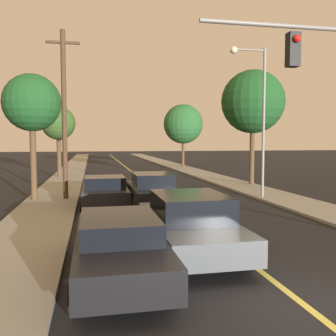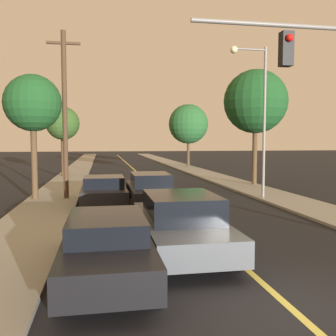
# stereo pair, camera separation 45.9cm
# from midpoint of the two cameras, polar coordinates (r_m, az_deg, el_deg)

# --- Properties ---
(ground_plane) EXTENTS (200.00, 200.00, 0.00)m
(ground_plane) POSITION_cam_midpoint_polar(r_m,az_deg,el_deg) (7.44, 18.51, -19.43)
(ground_plane) COLOR black
(road_surface) EXTENTS (8.78, 80.00, 0.01)m
(road_surface) POSITION_cam_midpoint_polar(r_m,az_deg,el_deg) (42.13, -6.75, 0.13)
(road_surface) COLOR black
(road_surface) RESTS_ON ground
(sidewalk_left) EXTENTS (2.50, 80.00, 0.12)m
(sidewalk_left) POSITION_cam_midpoint_polar(r_m,az_deg,el_deg) (42.03, -14.43, 0.10)
(sidewalk_left) COLOR gray
(sidewalk_left) RESTS_ON ground
(sidewalk_right) EXTENTS (2.50, 80.00, 0.12)m
(sidewalk_right) POSITION_cam_midpoint_polar(r_m,az_deg,el_deg) (42.96, 0.76, 0.31)
(sidewalk_right) COLOR gray
(sidewalk_right) RESTS_ON ground
(car_near_lane_front) EXTENTS (2.11, 5.13, 1.58)m
(car_near_lane_front) POSITION_cam_midpoint_polar(r_m,az_deg,el_deg) (9.91, 1.86, -8.31)
(car_near_lane_front) COLOR #474C51
(car_near_lane_front) RESTS_ON ground
(car_near_lane_second) EXTENTS (1.89, 4.76, 1.59)m
(car_near_lane_second) POSITION_cam_midpoint_polar(r_m,az_deg,el_deg) (15.88, -3.30, -3.53)
(car_near_lane_second) COLOR black
(car_near_lane_second) RESTS_ON ground
(car_outer_lane_front) EXTENTS (1.91, 5.04, 1.39)m
(car_outer_lane_front) POSITION_cam_midpoint_polar(r_m,az_deg,el_deg) (8.27, -9.12, -11.31)
(car_outer_lane_front) COLOR black
(car_outer_lane_front) RESTS_ON ground
(car_outer_lane_second) EXTENTS (2.10, 4.26, 1.36)m
(car_outer_lane_second) POSITION_cam_midpoint_polar(r_m,az_deg,el_deg) (17.12, -10.39, -3.43)
(car_outer_lane_second) COLOR black
(car_outer_lane_second) RESTS_ON ground
(streetlamp_right) EXTENTS (1.88, 0.36, 7.42)m
(streetlamp_right) POSITION_cam_midpoint_polar(r_m,az_deg,el_deg) (19.25, 12.60, 9.75)
(streetlamp_right) COLOR slate
(streetlamp_right) RESTS_ON ground
(utility_pole_left) EXTENTS (1.60, 0.24, 8.13)m
(utility_pole_left) POSITION_cam_midpoint_polar(r_m,az_deg,el_deg) (19.05, -16.22, 8.21)
(utility_pole_left) COLOR #422D1E
(utility_pole_left) RESTS_ON ground
(tree_left_near) EXTENTS (2.72, 2.72, 6.00)m
(tree_left_near) POSITION_cam_midpoint_polar(r_m,az_deg,el_deg) (19.19, -20.69, 9.18)
(tree_left_near) COLOR #4C3823
(tree_left_near) RESTS_ON ground
(tree_left_far) EXTENTS (2.66, 2.66, 5.56)m
(tree_left_far) POSITION_cam_midpoint_polar(r_m,az_deg,el_deg) (31.13, -16.77, 6.47)
(tree_left_far) COLOR #4C3823
(tree_left_far) RESTS_ON ground
(tree_right_near) EXTENTS (4.08, 4.08, 7.39)m
(tree_right_near) POSITION_cam_midpoint_polar(r_m,az_deg,el_deg) (25.07, 12.28, 9.80)
(tree_right_near) COLOR #4C3823
(tree_right_near) RESTS_ON ground
(tree_right_far) EXTENTS (4.36, 4.36, 6.86)m
(tree_right_far) POSITION_cam_midpoint_polar(r_m,az_deg,el_deg) (41.68, 2.01, 6.70)
(tree_right_far) COLOR #4C3823
(tree_right_far) RESTS_ON ground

